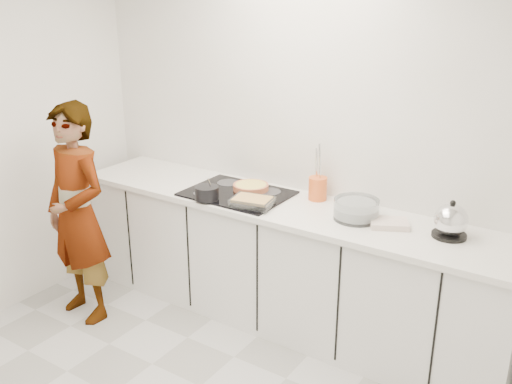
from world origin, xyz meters
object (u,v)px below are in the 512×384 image
Objects in this scene: hob at (237,193)px; saucepan at (207,193)px; mixing_bowl at (356,210)px; kettle at (451,222)px; baking_dish at (252,201)px; cook at (77,214)px; utensil_crock at (318,188)px; tart_dish at (251,187)px.

hob is 3.46× the size of saucepan.
kettle reaches higher than mixing_bowl.
baking_dish is 1.26m from cook.
utensil_crock is at bearing 36.10° from saucepan.
cook is (-0.88, -0.71, -0.12)m from hob.
tart_dish is 1.42× the size of saucepan.
baking_dish is 1.31× the size of kettle.
saucepan is 0.68× the size of baking_dish.
kettle is at bearing 11.05° from baking_dish.
kettle is at bearing 3.52° from hob.
utensil_crock is at bearing 171.95° from kettle.
kettle is 2.50m from cook.
cook is (-0.79, -0.48, -0.17)m from saucepan.
utensil_crock is at bearing 23.15° from hob.
kettle is at bearing 5.02° from mixing_bowl.
cook reaches higher than mixing_bowl.
utensil_crock is at bearing 52.00° from baking_dish.
baking_dish is at bearing 13.12° from saucepan.
hob is at bearing 67.32° from saucepan.
kettle reaches higher than tart_dish.
baking_dish is at bearing -33.32° from hob.
saucepan is 0.77m from utensil_crock.
kettle is (1.43, -0.01, 0.06)m from tart_dish.
hob is 4.47× the size of utensil_crock.
cook is at bearing -157.27° from mixing_bowl.
mixing_bowl is 1.31× the size of kettle.
saucepan is at bearing -166.88° from baking_dish.
utensil_crock is (0.53, 0.22, 0.07)m from hob.
kettle is at bearing -0.50° from tart_dish.
cook is (-1.12, -0.55, -0.16)m from baking_dish.
tart_dish is 1.83× the size of utensil_crock.
mixing_bowl is 0.58m from kettle.
hob is at bearing -176.48° from kettle.
saucepan is (-0.14, -0.33, 0.02)m from tart_dish.
saucepan reaches higher than hob.
baking_dish is 0.70m from mixing_bowl.
tart_dish is 0.97× the size of mixing_bowl.
cook reaches higher than hob.
tart_dish is at bearing 175.77° from mixing_bowl.
tart_dish is 0.18× the size of cook.
tart_dish is 0.97× the size of baking_dish.
utensil_crock reaches higher than baking_dish.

